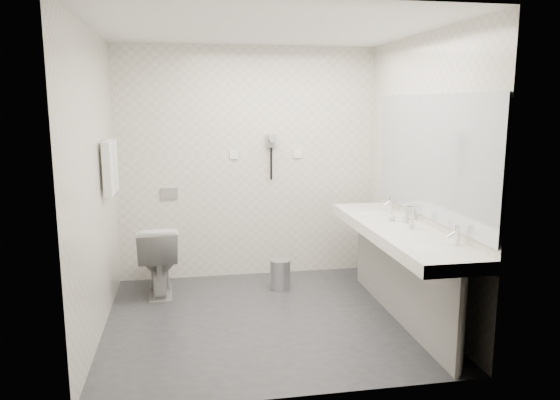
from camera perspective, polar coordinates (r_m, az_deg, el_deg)
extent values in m
plane|color=#2C2D32|center=(4.87, -1.46, -12.61)|extent=(2.80, 2.80, 0.00)
plane|color=white|center=(4.53, -1.61, 17.94)|extent=(2.80, 2.80, 0.00)
plane|color=silver|center=(5.81, -3.46, 3.89)|extent=(2.80, 0.00, 2.80)
plane|color=silver|center=(3.27, 1.88, -1.11)|extent=(2.80, 0.00, 2.80)
plane|color=silver|center=(4.55, -19.27, 1.53)|extent=(0.00, 2.60, 2.60)
plane|color=silver|center=(4.94, 14.75, 2.43)|extent=(0.00, 2.60, 2.60)
cube|color=white|center=(4.73, 12.49, -3.36)|extent=(0.55, 2.20, 0.10)
cube|color=gray|center=(4.86, 12.56, -8.22)|extent=(0.03, 2.15, 0.75)
cylinder|color=silver|center=(4.00, 18.82, -12.67)|extent=(0.06, 0.06, 0.75)
cylinder|color=silver|center=(5.80, 8.89, -5.05)|extent=(0.06, 0.06, 0.75)
cube|color=#B2BCC6|center=(4.73, 15.71, 4.49)|extent=(0.02, 2.20, 1.05)
ellipsoid|color=white|center=(4.15, 15.94, -4.94)|extent=(0.40, 0.31, 0.05)
ellipsoid|color=white|center=(5.32, 9.83, -1.38)|extent=(0.40, 0.31, 0.05)
cylinder|color=silver|center=(4.22, 18.38, -3.57)|extent=(0.04, 0.04, 0.15)
cylinder|color=silver|center=(5.37, 11.82, -0.36)|extent=(0.04, 0.04, 0.15)
imported|color=silver|center=(4.86, 13.24, -1.84)|extent=(0.06, 0.06, 0.09)
imported|color=silver|center=(4.93, 11.87, -1.71)|extent=(0.09, 0.09, 0.08)
imported|color=silver|center=(4.64, 13.90, -2.39)|extent=(0.05, 0.05, 0.10)
cylinder|color=silver|center=(5.01, 13.71, -1.36)|extent=(0.08, 0.08, 0.12)
imported|color=white|center=(5.51, -12.88, -6.19)|extent=(0.43, 0.72, 0.72)
cube|color=#B2B5BA|center=(5.80, -11.77, 0.69)|extent=(0.18, 0.02, 0.12)
cylinder|color=#B2B5BA|center=(5.56, 0.02, -8.04)|extent=(0.22, 0.22, 0.30)
cylinder|color=#B2B5BA|center=(5.51, 0.02, -6.51)|extent=(0.21, 0.21, 0.02)
cylinder|color=silver|center=(5.05, -17.94, 5.86)|extent=(0.02, 0.62, 0.02)
cube|color=white|center=(4.93, -17.90, 3.19)|extent=(0.07, 0.24, 0.48)
cube|color=white|center=(5.20, -17.50, 3.57)|extent=(0.07, 0.24, 0.48)
cube|color=gray|center=(5.80, -0.98, 6.37)|extent=(0.10, 0.04, 0.14)
cylinder|color=gray|center=(5.73, -0.87, 6.62)|extent=(0.08, 0.14, 0.08)
cylinder|color=black|center=(5.80, -0.95, 3.90)|extent=(0.02, 0.02, 0.35)
cube|color=white|center=(5.78, -4.94, 4.83)|extent=(0.09, 0.02, 0.09)
cube|color=white|center=(5.88, 1.90, 4.96)|extent=(0.09, 0.02, 0.09)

